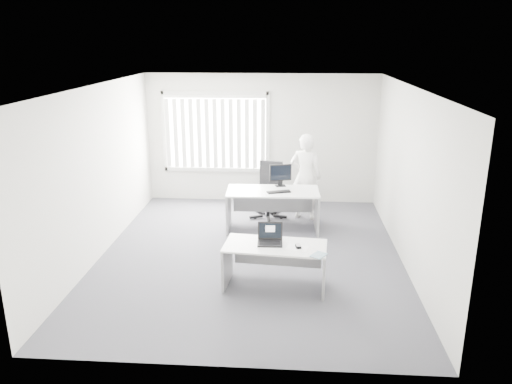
# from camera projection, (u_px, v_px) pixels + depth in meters

# --- Properties ---
(ground) EXTENTS (6.00, 6.00, 0.00)m
(ground) POSITION_uv_depth(u_px,v_px,m) (250.00, 255.00, 8.41)
(ground) COLOR #56555E
(ground) RESTS_ON ground
(wall_back) EXTENTS (5.00, 0.02, 2.80)m
(wall_back) POSITION_uv_depth(u_px,v_px,m) (261.00, 139.00, 10.86)
(wall_back) COLOR silver
(wall_back) RESTS_ON ground
(wall_front) EXTENTS (5.00, 0.02, 2.80)m
(wall_front) POSITION_uv_depth(u_px,v_px,m) (227.00, 251.00, 5.14)
(wall_front) COLOR silver
(wall_front) RESTS_ON ground
(wall_left) EXTENTS (0.02, 6.00, 2.80)m
(wall_left) POSITION_uv_depth(u_px,v_px,m) (98.00, 172.00, 8.16)
(wall_left) COLOR silver
(wall_left) RESTS_ON ground
(wall_right) EXTENTS (0.02, 6.00, 2.80)m
(wall_right) POSITION_uv_depth(u_px,v_px,m) (409.00, 178.00, 7.83)
(wall_right) COLOR silver
(wall_right) RESTS_ON ground
(ceiling) EXTENTS (5.00, 6.00, 0.02)m
(ceiling) POSITION_uv_depth(u_px,v_px,m) (250.00, 86.00, 7.58)
(ceiling) COLOR silver
(ceiling) RESTS_ON wall_back
(window) EXTENTS (2.32, 0.06, 1.76)m
(window) POSITION_uv_depth(u_px,v_px,m) (215.00, 132.00, 10.84)
(window) COLOR beige
(window) RESTS_ON wall_back
(blinds) EXTENTS (2.20, 0.10, 1.50)m
(blinds) POSITION_uv_depth(u_px,v_px,m) (215.00, 134.00, 10.79)
(blinds) COLOR white
(blinds) RESTS_ON wall_back
(desk_near) EXTENTS (1.52, 0.82, 0.67)m
(desk_near) POSITION_uv_depth(u_px,v_px,m) (275.00, 257.00, 7.20)
(desk_near) COLOR white
(desk_near) RESTS_ON ground
(desk_far) EXTENTS (1.74, 0.86, 0.78)m
(desk_far) POSITION_uv_depth(u_px,v_px,m) (273.00, 201.00, 9.37)
(desk_far) COLOR white
(desk_far) RESTS_ON ground
(office_chair) EXTENTS (0.76, 0.76, 1.13)m
(office_chair) POSITION_uv_depth(u_px,v_px,m) (269.00, 200.00, 10.14)
(office_chair) COLOR black
(office_chair) RESTS_ON ground
(person) EXTENTS (0.73, 0.58, 1.74)m
(person) POSITION_uv_depth(u_px,v_px,m) (306.00, 177.00, 9.91)
(person) COLOR white
(person) RESTS_ON ground
(laptop) EXTENTS (0.37, 0.33, 0.28)m
(laptop) POSITION_uv_depth(u_px,v_px,m) (270.00, 235.00, 7.13)
(laptop) COLOR black
(laptop) RESTS_ON desk_near
(paper_sheet) EXTENTS (0.34, 0.28, 0.00)m
(paper_sheet) POSITION_uv_depth(u_px,v_px,m) (297.00, 248.00, 7.05)
(paper_sheet) COLOR white
(paper_sheet) RESTS_ON desk_near
(mouse) EXTENTS (0.09, 0.13, 0.05)m
(mouse) POSITION_uv_depth(u_px,v_px,m) (298.00, 246.00, 7.05)
(mouse) COLOR #B5B5B7
(mouse) RESTS_ON paper_sheet
(booklet) EXTENTS (0.26, 0.28, 0.01)m
(booklet) POSITION_uv_depth(u_px,v_px,m) (319.00, 255.00, 6.80)
(booklet) COLOR silver
(booklet) RESTS_ON desk_near
(keyboard) EXTENTS (0.46, 0.27, 0.02)m
(keyboard) POSITION_uv_depth(u_px,v_px,m) (279.00, 192.00, 9.19)
(keyboard) COLOR black
(keyboard) RESTS_ON desk_far
(monitor) EXTENTS (0.44, 0.24, 0.43)m
(monitor) POSITION_uv_depth(u_px,v_px,m) (280.00, 175.00, 9.52)
(monitor) COLOR black
(monitor) RESTS_ON desk_far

